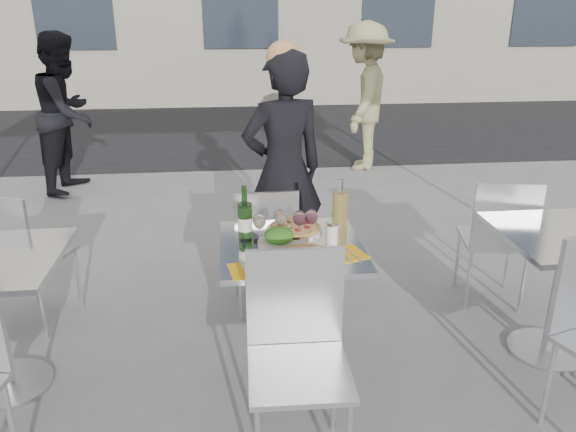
{
  "coord_description": "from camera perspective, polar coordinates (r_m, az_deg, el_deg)",
  "views": [
    {
      "loc": [
        -0.29,
        -2.6,
        1.9
      ],
      "look_at": [
        0.0,
        0.15,
        0.85
      ],
      "focal_mm": 35.0,
      "sensor_mm": 36.0,
      "label": 1
    }
  ],
  "objects": [
    {
      "name": "napkin_right",
      "position": [
        2.76,
        5.84,
        -3.84
      ],
      "size": [
        0.23,
        0.23,
        0.01
      ],
      "rotation": [
        0.0,
        0.0,
        0.32
      ],
      "color": "yellow",
      "rests_on": "main_table"
    },
    {
      "name": "main_table",
      "position": [
        2.95,
        0.31,
        -6.69
      ],
      "size": [
        0.72,
        0.72,
        0.75
      ],
      "color": "#B7BABF",
      "rests_on": "ground"
    },
    {
      "name": "wine_bottle",
      "position": [
        2.88,
        -4.39,
        -0.35
      ],
      "size": [
        0.07,
        0.08,
        0.29
      ],
      "color": "#2A5A21",
      "rests_on": "main_table"
    },
    {
      "name": "side_table_right",
      "position": [
        3.44,
        26.1,
        -4.79
      ],
      "size": [
        0.72,
        0.72,
        0.75
      ],
      "color": "#B7BABF",
      "rests_on": "ground"
    },
    {
      "name": "chair_far",
      "position": [
        3.52,
        -2.38,
        -2.5
      ],
      "size": [
        0.41,
        0.43,
        0.86
      ],
      "rotation": [
        0.0,
        0.0,
        3.2
      ],
      "color": "silver",
      "rests_on": "ground"
    },
    {
      "name": "carafe",
      "position": [
        3.0,
        5.3,
        0.56
      ],
      "size": [
        0.08,
        0.08,
        0.29
      ],
      "color": "tan",
      "rests_on": "main_table"
    },
    {
      "name": "pedestrian_a",
      "position": [
        6.4,
        -21.56,
        9.7
      ],
      "size": [
        0.76,
        0.9,
        1.65
      ],
      "primitive_type": "imported",
      "rotation": [
        0.0,
        0.0,
        1.38
      ],
      "color": "black",
      "rests_on": "ground"
    },
    {
      "name": "woman_diner",
      "position": [
        3.88,
        -0.47,
        4.6
      ],
      "size": [
        0.68,
        0.55,
        1.63
      ],
      "primitive_type": "imported",
      "rotation": [
        0.0,
        0.0,
        3.44
      ],
      "color": "black",
      "rests_on": "ground"
    },
    {
      "name": "street_asphalt",
      "position": [
        9.3,
        -4.19,
        8.96
      ],
      "size": [
        24.0,
        5.0,
        0.0
      ],
      "primitive_type": "cube",
      "color": "black",
      "rests_on": "ground"
    },
    {
      "name": "salad_plate",
      "position": [
        2.86,
        -0.91,
        -2.13
      ],
      "size": [
        0.22,
        0.22,
        0.09
      ],
      "color": "white",
      "rests_on": "main_table"
    },
    {
      "name": "side_chair_rfar",
      "position": [
        3.83,
        20.62,
        -1.62
      ],
      "size": [
        0.47,
        0.48,
        0.89
      ],
      "rotation": [
        0.0,
        0.0,
        2.96
      ],
      "color": "silver",
      "rests_on": "ground"
    },
    {
      "name": "napkin_left",
      "position": [
        2.6,
        -3.96,
        -5.47
      ],
      "size": [
        0.21,
        0.21,
        0.01
      ],
      "rotation": [
        0.0,
        0.0,
        0.16
      ],
      "color": "yellow",
      "rests_on": "main_table"
    },
    {
      "name": "pizza_near",
      "position": [
        2.68,
        1.96,
        -4.35
      ],
      "size": [
        0.32,
        0.32,
        0.02
      ],
      "color": "#D4AB53",
      "rests_on": "main_table"
    },
    {
      "name": "wineglass_red_b",
      "position": [
        2.91,
        2.38,
        -0.19
      ],
      "size": [
        0.07,
        0.07,
        0.16
      ],
      "color": "white",
      "rests_on": "main_table"
    },
    {
      "name": "wineglass_white_b",
      "position": [
        2.9,
        -0.71,
        -0.25
      ],
      "size": [
        0.07,
        0.07,
        0.16
      ],
      "color": "white",
      "rests_on": "main_table"
    },
    {
      "name": "chair_near",
      "position": [
        2.45,
        0.95,
        -12.62
      ],
      "size": [
        0.43,
        0.45,
        0.93
      ],
      "rotation": [
        0.0,
        0.0,
        -0.02
      ],
      "color": "silver",
      "rests_on": "ground"
    },
    {
      "name": "pizza_far",
      "position": [
        3.02,
        0.65,
        -1.25
      ],
      "size": [
        0.3,
        0.3,
        0.03
      ],
      "color": "white",
      "rests_on": "main_table"
    },
    {
      "name": "wineglass_red_a",
      "position": [
        2.89,
        1.16,
        -0.32
      ],
      "size": [
        0.07,
        0.07,
        0.16
      ],
      "color": "white",
      "rests_on": "main_table"
    },
    {
      "name": "pedestrian_b",
      "position": [
        6.85,
        7.74,
        11.89
      ],
      "size": [
        0.98,
        1.26,
        1.72
      ],
      "primitive_type": "imported",
      "rotation": [
        0.0,
        0.0,
        4.36
      ],
      "color": "#989262",
      "rests_on": "ground"
    },
    {
      "name": "ground",
      "position": [
        3.23,
        0.29,
        -15.2
      ],
      "size": [
        80.0,
        80.0,
        0.0
      ],
      "primitive_type": "plane",
      "color": "slate"
    },
    {
      "name": "wineglass_white_a",
      "position": [
        2.86,
        -2.93,
        -0.59
      ],
      "size": [
        0.07,
        0.07,
        0.16
      ],
      "color": "white",
      "rests_on": "main_table"
    },
    {
      "name": "sugar_shaker",
      "position": [
        2.89,
        4.47,
        -1.6
      ],
      "size": [
        0.06,
        0.06,
        0.11
      ],
      "color": "white",
      "rests_on": "main_table"
    },
    {
      "name": "side_chair_lfar",
      "position": [
        3.71,
        -25.73,
        -3.03
      ],
      "size": [
        0.54,
        0.54,
        0.9
      ],
      "rotation": [
        0.0,
        0.0,
        2.74
      ],
      "color": "silver",
      "rests_on": "ground"
    }
  ]
}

